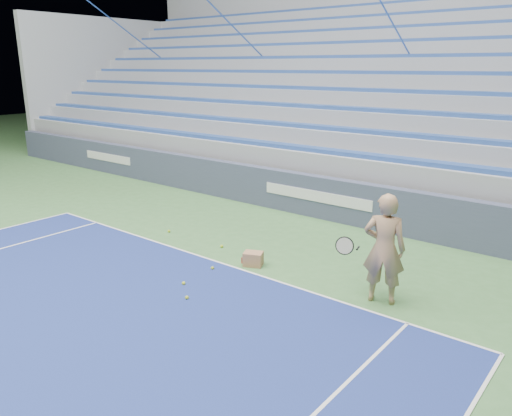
% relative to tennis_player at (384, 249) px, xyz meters
% --- Properties ---
extents(sponsor_barrier, '(30.00, 0.32, 1.10)m').
position_rel_tennis_player_xyz_m(sponsor_barrier, '(-3.43, 3.53, -0.40)').
color(sponsor_barrier, '#3E455E').
rests_on(sponsor_barrier, ground).
extents(bleachers, '(31.00, 9.15, 7.30)m').
position_rel_tennis_player_xyz_m(bleachers, '(-3.43, 9.25, 1.41)').
color(bleachers, '#92949A').
rests_on(bleachers, ground).
extents(tennis_player, '(1.00, 0.94, 1.90)m').
position_rel_tennis_player_xyz_m(tennis_player, '(0.00, 0.00, 0.00)').
color(tennis_player, tan).
rests_on(tennis_player, ground).
extents(ball_box, '(0.45, 0.42, 0.28)m').
position_rel_tennis_player_xyz_m(ball_box, '(-2.68, -0.14, -0.81)').
color(ball_box, '#A4724F').
rests_on(ball_box, ground).
extents(tennis_ball_0, '(0.07, 0.07, 0.07)m').
position_rel_tennis_player_xyz_m(tennis_ball_0, '(-3.08, -1.65, -0.91)').
color(tennis_ball_0, '#BBCE2A').
rests_on(tennis_ball_0, ground).
extents(tennis_ball_1, '(0.07, 0.07, 0.07)m').
position_rel_tennis_player_xyz_m(tennis_ball_1, '(-3.16, -0.80, -0.91)').
color(tennis_ball_1, '#BBCE2A').
rests_on(tennis_ball_1, ground).
extents(tennis_ball_2, '(0.07, 0.07, 0.07)m').
position_rel_tennis_player_xyz_m(tennis_ball_2, '(-2.61, -2.02, -0.91)').
color(tennis_ball_2, '#BBCE2A').
rests_on(tennis_ball_2, ground).
extents(tennis_ball_3, '(0.07, 0.07, 0.07)m').
position_rel_tennis_player_xyz_m(tennis_ball_3, '(-5.55, 0.19, -0.91)').
color(tennis_ball_3, '#BBCE2A').
rests_on(tennis_ball_3, ground).
extents(tennis_ball_4, '(0.07, 0.07, 0.07)m').
position_rel_tennis_player_xyz_m(tennis_ball_4, '(-3.86, 0.22, -0.91)').
color(tennis_ball_4, '#BBCE2A').
rests_on(tennis_ball_4, ground).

